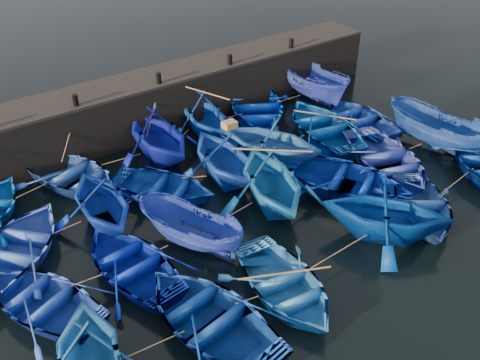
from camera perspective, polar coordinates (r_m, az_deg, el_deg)
ground at (r=19.93m, az=5.42°, el=-5.84°), size 120.00×120.00×0.00m
quay_wall at (r=26.72m, az=-9.30°, el=8.09°), size 26.00×2.50×2.50m
quay_top at (r=26.18m, az=-9.56°, el=10.66°), size 26.00×2.50×0.12m
bollard_1 at (r=23.94m, az=-17.15°, el=8.14°), size 0.24×0.24×0.50m
bollard_2 at (r=25.32m, az=-8.66°, el=10.69°), size 0.24×0.24×0.50m
bollard_3 at (r=27.21m, az=-1.09°, el=12.74°), size 0.24×0.24×0.50m
bollard_4 at (r=29.53m, az=5.49°, el=14.33°), size 0.24×0.24×0.50m
boat_1 at (r=23.21m, az=-17.45°, el=0.50°), size 5.11×5.87×1.02m
boat_2 at (r=23.89m, az=-8.81°, el=4.86°), size 4.15×4.80×2.50m
boat_3 at (r=25.69m, az=-3.84°, el=7.03°), size 4.37×4.84×2.23m
boat_4 at (r=27.38m, az=1.78°, el=7.65°), size 6.40×6.94×1.17m
boat_5 at (r=29.42m, az=7.82°, el=10.20°), size 2.33×5.37×2.03m
boat_6 at (r=19.98m, az=-22.83°, el=-6.81°), size 6.18×6.08×1.05m
boat_7 at (r=20.28m, az=-14.54°, el=-2.11°), size 3.98×4.53×2.26m
boat_8 at (r=21.72m, az=-8.23°, el=-0.77°), size 5.15×5.44×0.92m
boat_9 at (r=22.11m, az=-1.72°, el=2.61°), size 4.55×5.10×2.43m
boat_10 at (r=23.24m, az=3.14°, el=4.34°), size 5.88×6.13×2.49m
boat_11 at (r=26.02m, az=8.91°, el=5.69°), size 5.06×6.20×1.13m
boat_12 at (r=27.36m, az=12.60°, el=6.53°), size 3.66×4.84×0.95m
boat_13 at (r=17.88m, az=-20.23°, el=-11.96°), size 4.70×5.36×0.93m
boat_14 at (r=18.34m, az=-11.43°, el=-8.72°), size 3.83×4.96×0.95m
boat_15 at (r=18.86m, az=-5.37°, el=-5.33°), size 3.24×4.44×1.61m
boat_16 at (r=20.54m, az=3.34°, el=0.07°), size 5.49×5.91×2.55m
boat_17 at (r=22.17m, az=11.13°, el=0.01°), size 5.95×6.61×1.13m
boat_18 at (r=24.01m, az=15.32°, el=2.21°), size 5.19×6.21×1.11m
boat_19 at (r=26.11m, az=20.16°, el=4.97°), size 2.76×5.17×1.90m
boat_21 at (r=16.29m, az=-3.15°, el=-14.42°), size 4.52×5.73×1.07m
boat_22 at (r=17.33m, az=4.73°, el=-11.06°), size 3.85×4.97×0.95m
boat_23 at (r=19.69m, az=15.38°, el=-3.24°), size 5.93×6.01×2.39m
boat_24 at (r=21.59m, az=18.84°, el=-2.72°), size 5.14×5.41×0.91m
wooden_crate at (r=21.59m, az=-1.12°, el=5.92°), size 0.54×0.44×0.28m
mooring_ropes at (r=22.56m, az=-2.35°, el=2.28°), size 17.54×11.73×2.10m
loose_oars at (r=21.70m, az=3.24°, el=3.55°), size 10.49×12.54×1.65m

